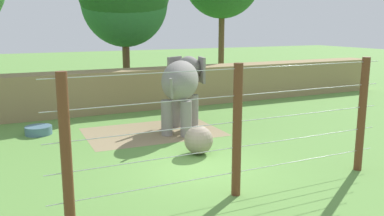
# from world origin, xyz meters

# --- Properties ---
(ground_plane) EXTENTS (120.00, 120.00, 0.00)m
(ground_plane) POSITION_xyz_m (0.00, 0.00, 0.00)
(ground_plane) COLOR #609342
(dirt_patch) EXTENTS (5.77, 3.96, 0.01)m
(dirt_patch) POSITION_xyz_m (0.25, 4.99, 0.00)
(dirt_patch) COLOR #937F5B
(dirt_patch) RESTS_ON ground
(embankment_wall) EXTENTS (36.00, 1.80, 2.15)m
(embankment_wall) POSITION_xyz_m (0.00, 10.20, 1.07)
(embankment_wall) COLOR #997F56
(embankment_wall) RESTS_ON ground
(elephant) EXTENTS (3.24, 3.69, 3.11)m
(elephant) POSITION_xyz_m (1.57, 4.85, 2.06)
(elephant) COLOR gray
(elephant) RESTS_ON ground
(enrichment_ball) EXTENTS (1.03, 1.03, 1.03)m
(enrichment_ball) POSITION_xyz_m (0.63, 1.40, 0.51)
(enrichment_ball) COLOR gray
(enrichment_ball) RESTS_ON ground
(cable_fence) EXTENTS (9.90, 0.25, 3.57)m
(cable_fence) POSITION_xyz_m (-0.03, -2.26, 1.79)
(cable_fence) COLOR brown
(cable_fence) RESTS_ON ground
(water_tub) EXTENTS (1.10, 1.10, 0.35)m
(water_tub) POSITION_xyz_m (-4.20, 6.73, 0.18)
(water_tub) COLOR slate
(water_tub) RESTS_ON ground
(tree_behind_wall) EXTENTS (5.27, 5.27, 8.68)m
(tree_behind_wall) POSITION_xyz_m (1.92, 14.06, 5.89)
(tree_behind_wall) COLOR brown
(tree_behind_wall) RESTS_ON ground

